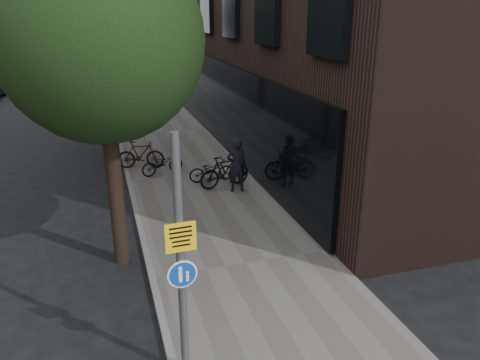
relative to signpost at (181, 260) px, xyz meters
name	(u,v)px	position (x,y,z in m)	size (l,w,h in m)	color
sidewalk	(191,176)	(2.05, 9.72, -2.17)	(4.50, 60.00, 0.12)	#5F5C58
curb_edge	(129,182)	(-0.20, 9.72, -2.16)	(0.15, 60.00, 0.13)	slate
street_tree_near	(105,49)	(-0.73, 4.36, 2.88)	(4.40, 4.40, 7.50)	black
street_tree_mid	(97,31)	(-0.73, 12.86, 2.88)	(5.00, 5.00, 7.80)	black
street_tree_far	(94,23)	(-0.73, 21.86, 2.88)	(5.00, 5.00, 7.80)	black
signpost	(181,260)	(0.00, 0.00, 0.00)	(0.48, 0.14, 4.17)	#595B5E
pedestrian	(237,165)	(3.20, 7.66, -1.20)	(0.66, 0.43, 1.81)	black
parked_bike_facade_near	(211,170)	(2.62, 8.84, -1.69)	(0.55, 1.59, 0.84)	black
parked_bike_facade_far	(224,172)	(2.92, 8.15, -1.55)	(0.52, 1.86, 1.12)	black
parked_bike_curb_near	(162,163)	(1.06, 10.09, -1.68)	(0.56, 1.62, 0.85)	black
parked_bike_curb_far	(141,155)	(0.38, 11.06, -1.57)	(0.50, 1.78, 1.07)	black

